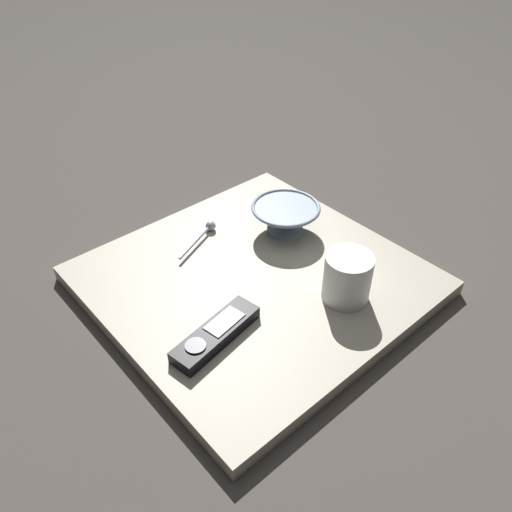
{
  "coord_description": "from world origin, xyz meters",
  "views": [
    {
      "loc": [
        -0.51,
        -0.59,
        0.7
      ],
      "look_at": [
        0.02,
        0.03,
        0.05
      ],
      "focal_mm": 35.73,
      "sensor_mm": 36.0,
      "label": 1
    }
  ],
  "objects_px": {
    "teaspoon": "(207,230)",
    "tv_remote_near": "(216,334)",
    "cereal_bowl": "(285,217)",
    "coffee_mug": "(347,278)"
  },
  "relations": [
    {
      "from": "teaspoon",
      "to": "tv_remote_near",
      "type": "height_order",
      "value": "tv_remote_near"
    },
    {
      "from": "cereal_bowl",
      "to": "coffee_mug",
      "type": "bearing_deg",
      "value": -105.49
    },
    {
      "from": "teaspoon",
      "to": "tv_remote_near",
      "type": "bearing_deg",
      "value": -124.01
    },
    {
      "from": "cereal_bowl",
      "to": "tv_remote_near",
      "type": "distance_m",
      "value": 0.35
    },
    {
      "from": "tv_remote_near",
      "to": "coffee_mug",
      "type": "bearing_deg",
      "value": -17.12
    },
    {
      "from": "coffee_mug",
      "to": "teaspoon",
      "type": "height_order",
      "value": "coffee_mug"
    },
    {
      "from": "cereal_bowl",
      "to": "tv_remote_near",
      "type": "bearing_deg",
      "value": -153.84
    },
    {
      "from": "coffee_mug",
      "to": "tv_remote_near",
      "type": "distance_m",
      "value": 0.27
    },
    {
      "from": "cereal_bowl",
      "to": "teaspoon",
      "type": "xyz_separation_m",
      "value": [
        -0.14,
        0.1,
        -0.03
      ]
    },
    {
      "from": "cereal_bowl",
      "to": "coffee_mug",
      "type": "distance_m",
      "value": 0.24
    }
  ]
}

